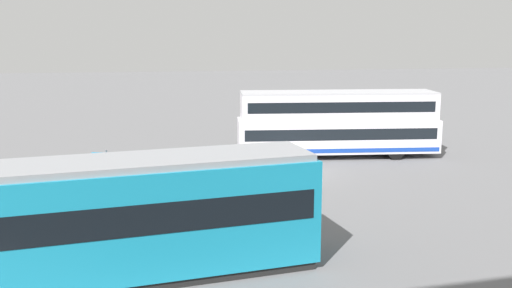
# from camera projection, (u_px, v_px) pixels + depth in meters

# --- Properties ---
(ground_plane) EXTENTS (160.00, 160.00, 0.00)m
(ground_plane) POSITION_uv_depth(u_px,v_px,m) (288.00, 173.00, 30.85)
(ground_plane) COLOR slate
(double_decker_bus) EXTENTS (11.82, 3.62, 3.84)m
(double_decker_bus) POSITION_uv_depth(u_px,v_px,m) (337.00, 123.00, 34.55)
(double_decker_bus) COLOR silver
(double_decker_bus) RESTS_ON ground
(tram_yellow) EXTENTS (13.57, 4.66, 3.64)m
(tram_yellow) POSITION_uv_depth(u_px,v_px,m) (93.00, 220.00, 17.14)
(tram_yellow) COLOR teal
(tram_yellow) RESTS_ON ground
(pedestrian_near_railing) EXTENTS (0.41, 0.41, 1.62)m
(pedestrian_near_railing) POSITION_uv_depth(u_px,v_px,m) (187.00, 177.00, 26.10)
(pedestrian_near_railing) COLOR black
(pedestrian_near_railing) RESTS_ON ground
(pedestrian_railing) EXTENTS (9.06, 0.30, 1.08)m
(pedestrian_railing) POSITION_uv_depth(u_px,v_px,m) (207.00, 186.00, 25.33)
(pedestrian_railing) COLOR gray
(pedestrian_railing) RESTS_ON ground
(info_sign) EXTENTS (1.15, 0.25, 2.52)m
(info_sign) POSITION_uv_depth(u_px,v_px,m) (107.00, 168.00, 24.23)
(info_sign) COLOR slate
(info_sign) RESTS_ON ground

